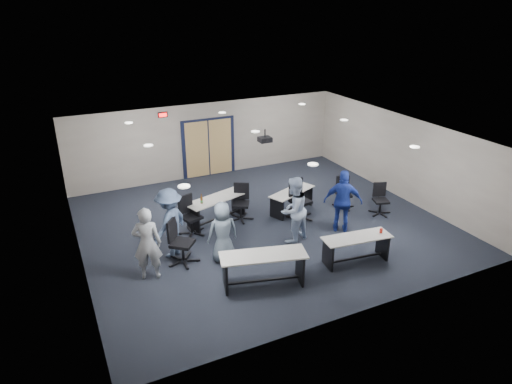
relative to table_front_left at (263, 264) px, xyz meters
name	(u,v)px	position (x,y,z in m)	size (l,w,h in m)	color
floor	(263,224)	(1.34, 2.72, -0.54)	(10.00, 10.00, 0.00)	black
back_wall	(208,140)	(1.34, 7.22, 0.81)	(10.00, 0.04, 2.70)	gray
front_wall	(363,257)	(1.34, -1.78, 0.81)	(10.00, 0.04, 2.70)	gray
left_wall	(75,215)	(-3.66, 2.72, 0.81)	(0.04, 9.00, 2.70)	gray
right_wall	(401,157)	(6.34, 2.72, 0.81)	(0.04, 9.00, 2.70)	gray
ceiling	(263,135)	(1.34, 2.72, 2.16)	(10.00, 9.00, 0.04)	silver
double_door	(209,148)	(1.34, 7.19, 0.51)	(2.00, 0.07, 2.20)	black
exit_sign	(163,115)	(-0.26, 7.17, 1.91)	(0.32, 0.07, 0.18)	black
ceiling_projector	(265,139)	(1.64, 3.22, 1.86)	(0.35, 0.32, 0.37)	black
ceiling_can_lights	(259,134)	(1.34, 2.97, 2.13)	(6.24, 5.74, 0.02)	white
table_front_left	(263,264)	(0.00, 0.00, 0.00)	(2.07, 1.14, 0.80)	beige
table_front_right	(357,245)	(2.53, -0.10, -0.06)	(1.79, 0.79, 0.82)	beige
table_back_left	(216,206)	(0.18, 3.45, -0.01)	(1.99, 1.18, 1.05)	beige
table_back_right	(292,197)	(2.55, 3.15, -0.09)	(1.72, 1.14, 0.67)	beige
chair_back_a	(191,216)	(-0.71, 3.05, 0.01)	(0.70, 0.70, 1.12)	black
chair_back_b	(241,203)	(0.89, 3.29, 0.00)	(0.68, 0.68, 1.09)	black
chair_back_c	(301,200)	(2.53, 2.61, 0.05)	(0.74, 0.74, 1.18)	black
chair_back_d	(344,193)	(4.12, 2.65, -0.05)	(0.63, 0.63, 1.00)	black
chair_loose_left	(182,241)	(-1.37, 1.72, 0.05)	(0.74, 0.74, 1.18)	black
chair_loose_right	(381,200)	(4.88, 1.80, -0.06)	(0.61, 0.61, 0.97)	black
person_gray	(147,244)	(-2.28, 1.43, 0.36)	(0.66, 0.43, 1.81)	#8F939C
person_plaid	(223,232)	(-0.42, 1.41, 0.24)	(0.77, 0.50, 1.58)	slate
person_lightblue	(293,210)	(1.65, 1.53, 0.37)	(0.89, 0.69, 1.83)	#A3B7D8
person_navy	(343,201)	(3.18, 1.43, 0.36)	(1.06, 0.44, 1.81)	navy
person_back	(170,223)	(-1.53, 2.19, 0.37)	(1.18, 0.68, 1.83)	#435779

